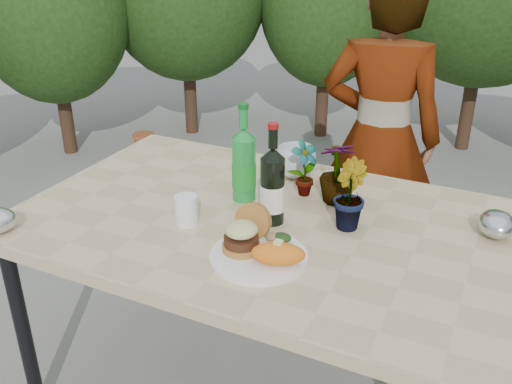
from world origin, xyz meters
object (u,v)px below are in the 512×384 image
at_px(patio_table, 267,234).
at_px(wine_bottle, 272,187).
at_px(dinner_plate, 259,257).
at_px(person, 380,138).

relative_size(patio_table, wine_bottle, 4.88).
xyz_separation_m(dinner_plate, wine_bottle, (-0.06, 0.22, 0.11)).
bearing_deg(patio_table, dinner_plate, -70.62).
distance_m(wine_bottle, person, 0.96).
height_order(wine_bottle, person, person).
xyz_separation_m(dinner_plate, person, (0.05, 1.16, -0.02)).
bearing_deg(dinner_plate, wine_bottle, 104.93).
bearing_deg(wine_bottle, patio_table, 169.10).
relative_size(dinner_plate, wine_bottle, 0.85).
distance_m(patio_table, dinner_plate, 0.25).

